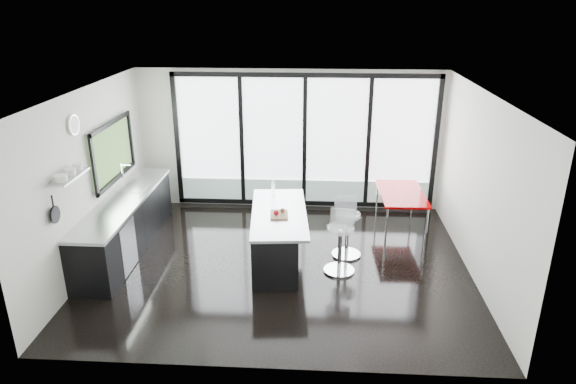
# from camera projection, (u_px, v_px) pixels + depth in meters

# --- Properties ---
(floor) EXTENTS (6.00, 5.00, 0.00)m
(floor) POSITION_uv_depth(u_px,v_px,m) (281.00, 264.00, 8.36)
(floor) COLOR black
(floor) RESTS_ON ground
(ceiling) EXTENTS (6.00, 5.00, 0.00)m
(ceiling) POSITION_uv_depth(u_px,v_px,m) (280.00, 92.00, 7.35)
(ceiling) COLOR white
(ceiling) RESTS_ON wall_back
(wall_back) EXTENTS (6.00, 0.09, 2.80)m
(wall_back) POSITION_uv_depth(u_px,v_px,m) (303.00, 147.00, 10.18)
(wall_back) COLOR silver
(wall_back) RESTS_ON ground
(wall_front) EXTENTS (6.00, 0.00, 2.80)m
(wall_front) POSITION_uv_depth(u_px,v_px,m) (263.00, 263.00, 5.52)
(wall_front) COLOR silver
(wall_front) RESTS_ON ground
(wall_left) EXTENTS (0.26, 5.00, 2.80)m
(wall_left) POSITION_uv_depth(u_px,v_px,m) (97.00, 165.00, 8.21)
(wall_left) COLOR silver
(wall_left) RESTS_ON ground
(wall_right) EXTENTS (0.00, 5.00, 2.80)m
(wall_right) POSITION_uv_depth(u_px,v_px,m) (480.00, 188.00, 7.68)
(wall_right) COLOR silver
(wall_right) RESTS_ON ground
(counter_cabinets) EXTENTS (0.69, 3.24, 1.36)m
(counter_cabinets) POSITION_uv_depth(u_px,v_px,m) (126.00, 224.00, 8.71)
(counter_cabinets) COLOR black
(counter_cabinets) RESTS_ON floor
(island) EXTENTS (1.05, 2.14, 1.10)m
(island) POSITION_uv_depth(u_px,v_px,m) (275.00, 235.00, 8.38)
(island) COLOR black
(island) RESTS_ON floor
(bar_stool_near) EXTENTS (0.57, 0.57, 0.78)m
(bar_stool_near) POSITION_uv_depth(u_px,v_px,m) (340.00, 249.00, 8.01)
(bar_stool_near) COLOR silver
(bar_stool_near) RESTS_ON floor
(bar_stool_far) EXTENTS (0.57, 0.57, 0.77)m
(bar_stool_far) POSITION_uv_depth(u_px,v_px,m) (347.00, 234.00, 8.51)
(bar_stool_far) COLOR silver
(bar_stool_far) RESTS_ON floor
(red_table) EXTENTS (0.82, 1.40, 0.74)m
(red_table) POSITION_uv_depth(u_px,v_px,m) (400.00, 211.00, 9.46)
(red_table) COLOR #A30000
(red_table) RESTS_ON floor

